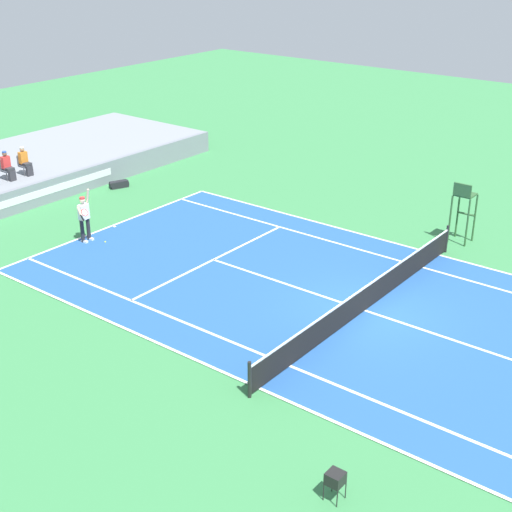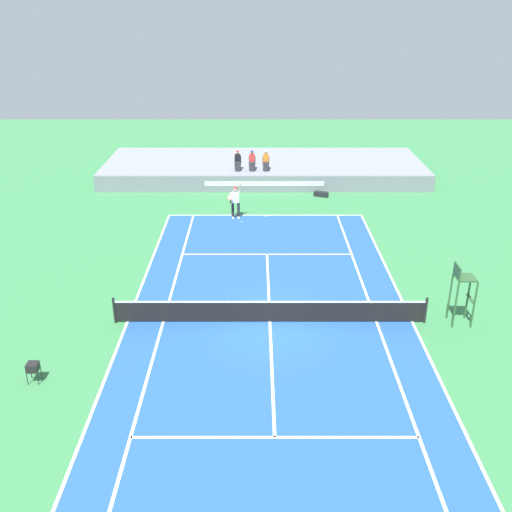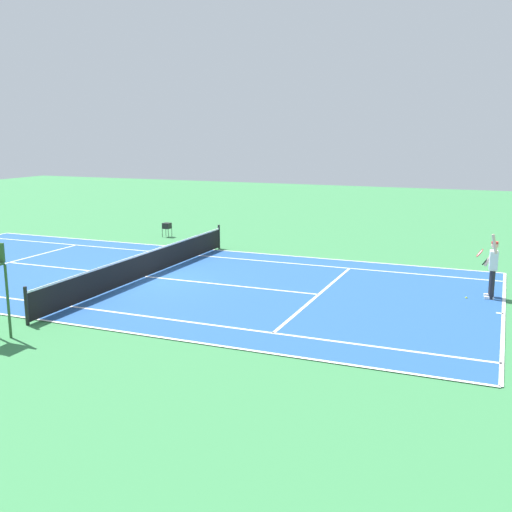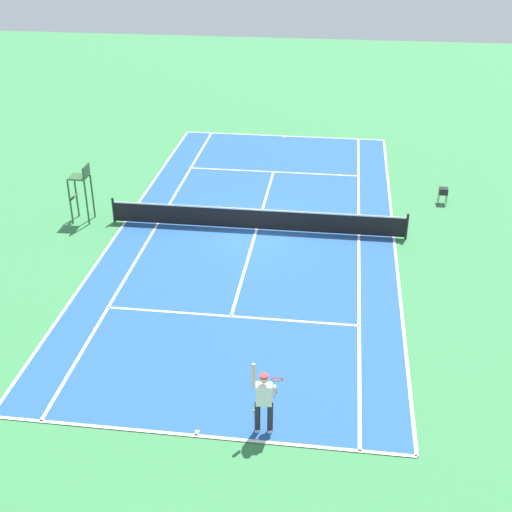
% 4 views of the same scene
% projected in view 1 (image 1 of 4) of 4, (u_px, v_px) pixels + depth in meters
% --- Properties ---
extents(ground_plane, '(80.00, 80.00, 0.00)m').
position_uv_depth(ground_plane, '(365.00, 311.00, 23.28)').
color(ground_plane, '#387F47').
extents(court, '(11.08, 23.88, 0.03)m').
position_uv_depth(court, '(365.00, 311.00, 23.28)').
color(court, '#235193').
rests_on(court, ground).
extents(net, '(11.98, 0.10, 1.07)m').
position_uv_depth(net, '(366.00, 297.00, 23.07)').
color(net, black).
rests_on(net, ground).
extents(barrier_wall, '(21.66, 0.25, 1.06)m').
position_uv_depth(barrier_wall, '(44.00, 192.00, 32.20)').
color(barrier_wall, gray).
rests_on(barrier_wall, ground).
extents(spectator_seated_1, '(0.44, 0.60, 1.26)m').
position_uv_depth(spectator_seated_1, '(7.00, 166.00, 31.89)').
color(spectator_seated_1, '#474C56').
rests_on(spectator_seated_1, bleacher_platform).
extents(spectator_seated_2, '(0.44, 0.60, 1.26)m').
position_uv_depth(spectator_seated_2, '(25.00, 162.00, 32.53)').
color(spectator_seated_2, '#474C56').
rests_on(spectator_seated_2, bleacher_platform).
extents(tennis_player, '(0.76, 0.67, 2.08)m').
position_uv_depth(tennis_player, '(84.00, 217.00, 28.11)').
color(tennis_player, '#232328').
rests_on(tennis_player, ground).
extents(tennis_ball, '(0.07, 0.07, 0.07)m').
position_uv_depth(tennis_ball, '(105.00, 242.00, 28.36)').
color(tennis_ball, '#D1E533').
rests_on(tennis_ball, ground).
extents(umpire_chair, '(0.77, 0.77, 2.44)m').
position_uv_depth(umpire_chair, '(464.00, 204.00, 27.83)').
color(umpire_chair, '#2D562D').
rests_on(umpire_chair, ground).
extents(equipment_bag, '(0.95, 0.63, 0.32)m').
position_uv_depth(equipment_bag, '(119.00, 184.00, 34.37)').
color(equipment_bag, black).
rests_on(equipment_bag, ground).
extents(ball_hopper, '(0.36, 0.36, 0.70)m').
position_uv_depth(ball_hopper, '(335.00, 478.00, 15.38)').
color(ball_hopper, black).
rests_on(ball_hopper, ground).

